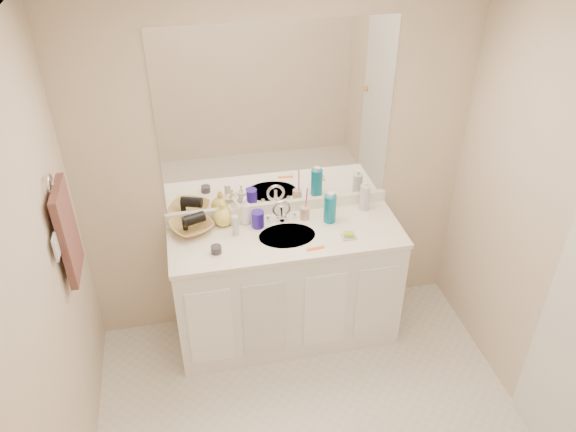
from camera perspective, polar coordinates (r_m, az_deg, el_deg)
The scene contains 27 objects.
ceiling at distance 2.04m, azimuth 5.90°, elevation 16.90°, with size 2.60×2.60×0.02m, color white.
wall_back at distance 3.68m, azimuth -1.05°, elevation 4.69°, with size 2.60×0.02×2.40m, color beige.
wall_left at distance 2.67m, azimuth -24.15°, elevation -11.93°, with size 0.02×2.60×2.40m, color beige.
vanity_cabinet at distance 3.91m, azimuth -0.15°, elevation -7.25°, with size 1.50×0.55×0.85m, color white.
countertop at distance 3.63m, azimuth -0.16°, elevation -2.00°, with size 1.52×0.57×0.03m, color white.
backsplash at distance 3.81m, azimuth -0.96°, elevation 0.90°, with size 1.52×0.03×0.08m, color white.
sink_basin at distance 3.62m, azimuth -0.10°, elevation -2.14°, with size 0.37×0.37×0.02m, color beige.
faucet at distance 3.72m, azimuth -0.67°, elevation 0.28°, with size 0.02×0.02×0.11m, color silver.
mirror at distance 3.52m, azimuth -1.09°, elevation 9.78°, with size 1.48×0.01×1.20m, color white.
blue_mug at distance 3.67m, azimuth -3.08°, elevation -0.33°, with size 0.08×0.08×0.11m, color #291597.
tan_cup at distance 3.75m, azimuth 1.71°, elevation 0.32°, with size 0.06×0.06×0.09m, color #CAA78E.
toothbrush at distance 3.69m, azimuth 1.89°, elevation 1.72°, with size 0.01×0.01×0.19m, color #EC3E7D.
mouthwash_bottle at distance 3.70m, azimuth 4.28°, elevation 0.76°, with size 0.08×0.08×0.19m, color #0B6D8A.
clear_pump_bottle at distance 3.86m, azimuth 7.78°, elevation 1.88°, with size 0.07×0.07×0.18m, color silver.
soap_dish at distance 3.61m, azimuth 6.18°, elevation -2.09°, with size 0.09×0.07×0.01m, color silver.
green_soap at distance 3.60m, azimuth 6.20°, elevation -1.85°, with size 0.06×0.05×0.02m, color #A7CA31.
orange_comb at distance 3.50m, azimuth 2.82°, elevation -3.31°, with size 0.11×0.02×0.00m, color orange.
dark_jar at distance 3.48m, azimuth -7.31°, elevation -3.39°, with size 0.07×0.07×0.05m, color #302F35.
extra_white_bottle at distance 3.60m, azimuth -5.38°, elevation -0.95°, with size 0.04×0.04×0.14m, color silver.
soap_bottle_white at distance 3.68m, azimuth -4.35°, elevation 0.58°, with size 0.08×0.08×0.20m, color white.
soap_bottle_cream at distance 3.70m, azimuth -5.42°, elevation 0.57°, with size 0.08×0.09×0.19m, color beige.
soap_bottle_yellow at distance 3.69m, azimuth -6.63°, elevation 0.29°, with size 0.13×0.13×0.17m, color #FAE161.
wicker_basket at distance 3.69m, azimuth -9.77°, elevation -1.07°, with size 0.27×0.27×0.07m, color #AE8746.
hair_dryer at distance 3.66m, azimuth -9.55°, elevation -0.29°, with size 0.07×0.07×0.14m, color black.
towel_ring at distance 3.08m, azimuth -23.00°, elevation 3.02°, with size 0.11×0.11×0.01m, color silver.
hand_towel at distance 3.23m, azimuth -21.50°, elevation -1.51°, with size 0.04×0.32×0.55m, color #452725.
switch_plate at distance 3.04m, azimuth -22.50°, elevation -2.91°, with size 0.01×0.09×0.13m, color silver.
Camera 1 is at (-0.60, -1.87, 2.98)m, focal length 35.00 mm.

